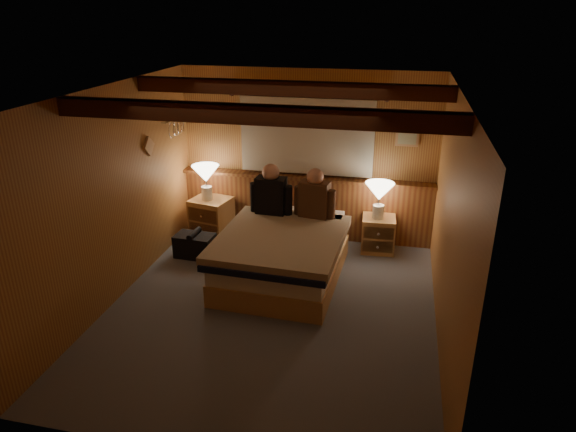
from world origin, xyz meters
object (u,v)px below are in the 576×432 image
(bed, at_px, (283,255))
(nightstand_left, at_px, (211,217))
(nightstand_right, at_px, (378,234))
(person_right, at_px, (315,197))
(duffel_bag, at_px, (195,245))
(person_left, at_px, (271,193))
(lamp_left, at_px, (206,176))
(lamp_right, at_px, (379,194))

(bed, distance_m, nightstand_left, 1.67)
(nightstand_right, relative_size, person_right, 0.73)
(duffel_bag, bearing_deg, nightstand_left, 94.26)
(nightstand_left, bearing_deg, person_left, -11.29)
(bed, height_order, lamp_left, lamp_left)
(nightstand_left, bearing_deg, lamp_right, 12.14)
(bed, bearing_deg, person_left, 118.79)
(lamp_right, xyz_separation_m, person_right, (-0.80, -0.44, 0.05))
(person_left, bearing_deg, nightstand_right, 21.44)
(nightstand_left, xyz_separation_m, person_left, (1.02, -0.44, 0.62))
(bed, relative_size, nightstand_left, 3.11)
(person_right, bearing_deg, nightstand_left, 172.66)
(lamp_left, distance_m, lamp_right, 2.44)
(nightstand_right, bearing_deg, person_left, -164.71)
(nightstand_right, bearing_deg, lamp_right, -128.85)
(nightstand_right, height_order, person_right, person_right)
(bed, relative_size, duffel_bag, 3.56)
(lamp_left, bearing_deg, nightstand_left, 26.80)
(lamp_left, relative_size, person_left, 0.73)
(lamp_left, relative_size, duffel_bag, 0.95)
(bed, relative_size, lamp_left, 3.76)
(bed, xyz_separation_m, nightstand_right, (1.10, 1.06, -0.08))
(nightstand_left, height_order, duffel_bag, nightstand_left)
(bed, distance_m, person_right, 0.87)
(nightstand_left, distance_m, person_left, 1.27)
(person_right, bearing_deg, lamp_right, 36.64)
(nightstand_right, bearing_deg, duffel_bag, -166.88)
(bed, bearing_deg, lamp_left, 145.65)
(bed, distance_m, lamp_right, 1.58)
(nightstand_left, relative_size, person_left, 0.89)
(lamp_right, xyz_separation_m, duffel_bag, (-2.38, -0.69, -0.68))
(lamp_left, bearing_deg, bed, -36.64)
(nightstand_right, xyz_separation_m, lamp_right, (-0.02, -0.03, 0.60))
(bed, relative_size, nightstand_right, 3.88)
(lamp_left, distance_m, person_left, 1.14)
(bed, xyz_separation_m, nightstand_left, (-1.31, 1.03, -0.04))
(nightstand_left, bearing_deg, nightstand_right, 12.84)
(duffel_bag, bearing_deg, lamp_right, 19.43)
(lamp_right, distance_m, duffel_bag, 2.57)
(nightstand_left, relative_size, lamp_right, 1.21)
(bed, bearing_deg, nightstand_left, 144.31)
(lamp_right, bearing_deg, person_right, -151.18)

